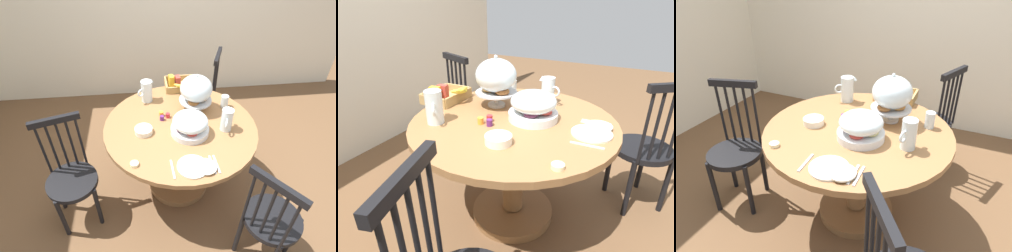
{
  "view_description": "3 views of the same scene",
  "coord_description": "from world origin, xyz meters",
  "views": [
    {
      "loc": [
        -0.42,
        -1.62,
        2.17
      ],
      "look_at": [
        -0.23,
        0.1,
        0.74
      ],
      "focal_mm": 29.43,
      "sensor_mm": 36.0,
      "label": 1
    },
    {
      "loc": [
        -1.5,
        -0.56,
        1.42
      ],
      "look_at": [
        -0.23,
        0.1,
        0.74
      ],
      "focal_mm": 29.27,
      "sensor_mm": 36.0,
      "label": 2
    },
    {
      "loc": [
        0.48,
        -1.48,
        1.7
      ],
      "look_at": [
        -0.23,
        0.1,
        0.74
      ],
      "focal_mm": 31.35,
      "sensor_mm": 36.0,
      "label": 3
    }
  ],
  "objects": [
    {
      "name": "soup_spoon",
      "position": [
        -0.25,
        -0.37,
        0.74
      ],
      "size": [
        0.02,
        0.17,
        0.01
      ],
      "primitive_type": "cube",
      "rotation": [
        0.0,
        0.0,
        4.76
      ],
      "color": "silver",
      "rests_on": "dining_table"
    },
    {
      "name": "dining_table",
      "position": [
        -0.13,
        0.1,
        0.54
      ],
      "size": [
        1.25,
        1.25,
        0.74
      ],
      "color": "olive",
      "rests_on": "ground_plane"
    },
    {
      "name": "ground_plane",
      "position": [
        0.0,
        0.0,
        0.0
      ],
      "size": [
        10.0,
        10.0,
        0.0
      ],
      "primitive_type": "plane",
      "color": "brown"
    },
    {
      "name": "fruit_platter_covered",
      "position": [
        -0.07,
        -0.0,
        0.83
      ],
      "size": [
        0.3,
        0.3,
        0.18
      ],
      "color": "silver",
      "rests_on": "dining_table"
    },
    {
      "name": "table_knife",
      "position": [
        0.03,
        -0.35,
        0.74
      ],
      "size": [
        0.02,
        0.17,
        0.01
      ],
      "primitive_type": "cube",
      "rotation": [
        0.0,
        0.0,
        4.76
      ],
      "color": "silver",
      "rests_on": "dining_table"
    },
    {
      "name": "cereal_basket",
      "position": [
        -0.05,
        0.67,
        0.78
      ],
      "size": [
        0.32,
        0.3,
        0.12
      ],
      "color": "tan",
      "rests_on": "dining_table"
    },
    {
      "name": "windsor_chair_facing_door",
      "position": [
        0.4,
        -0.66,
        0.45
      ],
      "size": [
        0.46,
        0.46,
        0.97
      ],
      "color": "black",
      "rests_on": "ground_plane"
    },
    {
      "name": "drinking_glass",
      "position": [
        0.3,
        0.32,
        0.8
      ],
      "size": [
        0.06,
        0.06,
        0.11
      ],
      "primitive_type": "cylinder",
      "color": "silver",
      "rests_on": "dining_table"
    },
    {
      "name": "orange_juice_pitcher",
      "position": [
        0.22,
        0.01,
        0.83
      ],
      "size": [
        0.09,
        0.17,
        0.19
      ],
      "color": "silver",
      "rests_on": "dining_table"
    },
    {
      "name": "china_plate_small",
      "position": [
        -0.02,
        -0.38,
        0.76
      ],
      "size": [
        0.15,
        0.15,
        0.01
      ],
      "primitive_type": "cylinder",
      "color": "white",
      "rests_on": "china_plate_large"
    },
    {
      "name": "jam_jar_grape",
      "position": [
        -0.27,
        0.19,
        0.76
      ],
      "size": [
        0.04,
        0.04,
        0.04
      ],
      "primitive_type": "cylinder",
      "color": "#5B2366",
      "rests_on": "dining_table"
    },
    {
      "name": "cereal_bowl",
      "position": [
        -0.43,
        0.04,
        0.76
      ],
      "size": [
        0.14,
        0.14,
        0.04
      ],
      "primitive_type": "cylinder",
      "color": "white",
      "rests_on": "dining_table"
    },
    {
      "name": "china_plate_large",
      "position": [
        -0.11,
        -0.36,
        0.75
      ],
      "size": [
        0.22,
        0.22,
        0.01
      ],
      "primitive_type": "cylinder",
      "color": "white",
      "rests_on": "dining_table"
    },
    {
      "name": "jam_jar_apricot",
      "position": [
        -0.27,
        0.25,
        0.76
      ],
      "size": [
        0.04,
        0.04,
        0.04
      ],
      "primitive_type": "cylinder",
      "color": "orange",
      "rests_on": "dining_table"
    },
    {
      "name": "butter_dish",
      "position": [
        -0.51,
        -0.3,
        0.75
      ],
      "size": [
        0.06,
        0.06,
        0.02
      ],
      "primitive_type": "cylinder",
      "color": "beige",
      "rests_on": "dining_table"
    },
    {
      "name": "pastry_stand_with_dome",
      "position": [
        0.03,
        0.31,
        0.94
      ],
      "size": [
        0.28,
        0.28,
        0.34
      ],
      "color": "silver",
      "rests_on": "dining_table"
    },
    {
      "name": "dinner_fork",
      "position": [
        0.06,
        -0.35,
        0.74
      ],
      "size": [
        0.02,
        0.17,
        0.01
      ],
      "primitive_type": "cube",
      "rotation": [
        0.0,
        0.0,
        4.76
      ],
      "color": "silver",
      "rests_on": "dining_table"
    },
    {
      "name": "jam_jar_strawberry",
      "position": [
        -0.22,
        0.22,
        0.76
      ],
      "size": [
        0.04,
        0.04,
        0.04
      ],
      "primitive_type": "cylinder",
      "color": "#B7282D",
      "rests_on": "dining_table"
    },
    {
      "name": "milk_pitcher",
      "position": [
        -0.38,
        0.49,
        0.83
      ],
      "size": [
        0.16,
        0.13,
        0.2
      ],
      "color": "silver",
      "rests_on": "dining_table"
    },
    {
      "name": "windsor_chair_near_window",
      "position": [
        0.24,
        0.95,
        0.45
      ],
      "size": [
        0.43,
        0.43,
        0.97
      ],
      "color": "black",
      "rests_on": "ground_plane"
    }
  ]
}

